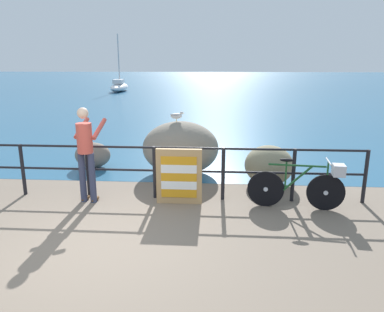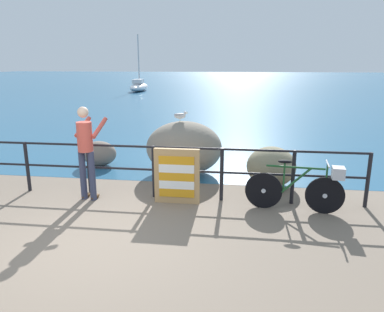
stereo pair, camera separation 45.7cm
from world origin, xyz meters
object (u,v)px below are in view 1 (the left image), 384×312
person_at_railing (86,150)px  breakwater_boulder_main (181,148)px  breakwater_boulder_right (269,165)px  breakwater_boulder_left (93,155)px  seagull (177,115)px  sailboat (119,87)px  bicycle (304,184)px  folded_deckchair_stack (179,176)px

person_at_railing → breakwater_boulder_main: size_ratio=1.01×
breakwater_boulder_right → breakwater_boulder_left: bearing=166.7°
seagull → sailboat: sailboat is taller
bicycle → breakwater_boulder_left: size_ratio=1.92×
bicycle → person_at_railing: 3.99m
breakwater_boulder_left → sailboat: size_ratio=0.18×
breakwater_boulder_left → sailboat: (-5.64, 23.81, 0.11)m
bicycle → seagull: bearing=147.6°
sailboat → breakwater_boulder_right: bearing=-161.1°
folded_deckchair_stack → seagull: 2.09m
bicycle → folded_deckchair_stack: 2.25m
bicycle → breakwater_boulder_main: size_ratio=0.96×
seagull → sailboat: size_ratio=0.07×
person_at_railing → bicycle: bearing=-82.2°
folded_deckchair_stack → sailboat: 27.26m
sailboat → breakwater_boulder_left: bearing=-169.4°
sailboat → folded_deckchair_stack: bearing=-165.6°
bicycle → person_at_railing: person_at_railing is taller
breakwater_boulder_right → sailboat: 26.68m
folded_deckchair_stack → breakwater_boulder_left: folded_deckchair_stack is taller
person_at_railing → folded_deckchair_stack: person_at_railing is taller
breakwater_boulder_main → seagull: size_ratio=5.17×
person_at_railing → folded_deckchair_stack: bearing=-80.1°
seagull → breakwater_boulder_left: bearing=161.0°
person_at_railing → seagull: person_at_railing is taller
bicycle → folded_deckchair_stack: size_ratio=1.63×
folded_deckchair_stack → breakwater_boulder_main: (-0.16, 1.88, 0.10)m
folded_deckchair_stack → seagull: bearing=97.5°
folded_deckchair_stack → breakwater_boulder_left: 3.29m
bicycle → breakwater_boulder_right: bearing=114.4°
seagull → folded_deckchair_stack: bearing=-92.3°
breakwater_boulder_main → breakwater_boulder_left: breakwater_boulder_main is taller
folded_deckchair_stack → seagull: seagull is taller
breakwater_boulder_main → seagull: (-0.09, 0.01, 0.76)m
bicycle → sailboat: size_ratio=0.35×
bicycle → breakwater_boulder_main: bearing=146.8°
breakwater_boulder_right → sailboat: bearing=111.6°
person_at_railing → breakwater_boulder_left: bearing=26.0°
breakwater_boulder_left → breakwater_boulder_right: breakwater_boulder_right is taller
breakwater_boulder_right → seagull: size_ratio=3.13×
seagull → sailboat: 25.40m
bicycle → person_at_railing: bearing=-174.9°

